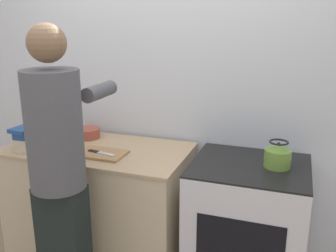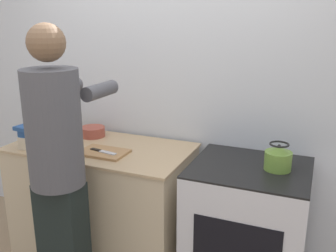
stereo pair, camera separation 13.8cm
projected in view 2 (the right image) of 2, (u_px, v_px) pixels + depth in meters
wall_back at (173, 86)px, 2.88m from camera, size 8.00×0.05×2.60m
counter at (104, 200)px, 2.91m from camera, size 1.34×0.71×0.89m
oven at (246, 230)px, 2.48m from camera, size 0.74×0.66×0.91m
person at (58, 162)px, 2.24m from camera, size 0.37×0.61×1.78m
cutting_board at (103, 152)px, 2.63m from camera, size 0.33×0.22×0.02m
knife at (102, 151)px, 2.62m from camera, size 0.22×0.07×0.01m
kettle at (278, 159)px, 2.29m from camera, size 0.17×0.17×0.17m
bowl_prep at (93, 132)px, 3.01m from camera, size 0.20×0.20×0.08m
canister_jar at (67, 126)px, 3.07m from camera, size 0.15×0.15×0.14m
book_stack at (37, 135)px, 2.78m from camera, size 0.19×0.30×0.17m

